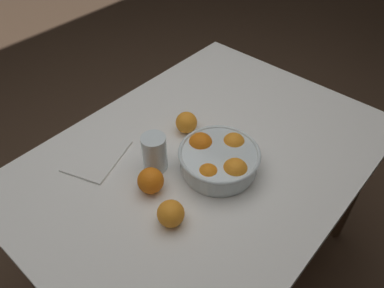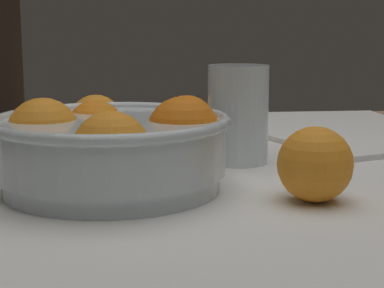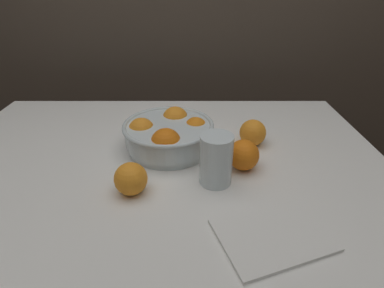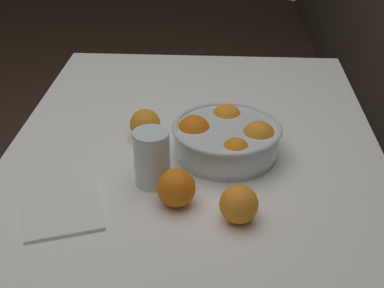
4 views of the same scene
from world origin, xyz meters
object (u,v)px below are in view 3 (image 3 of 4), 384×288
(fruit_bowl, at_px, (170,134))
(juice_glass, at_px, (217,162))
(orange_loose_front, at_px, (245,155))
(orange_loose_aside, at_px, (132,179))
(orange_loose_near_bowl, at_px, (254,133))

(fruit_bowl, distance_m, juice_glass, 0.21)
(orange_loose_front, distance_m, orange_loose_aside, 0.29)
(orange_loose_near_bowl, bearing_deg, orange_loose_front, -109.89)
(juice_glass, height_order, orange_loose_near_bowl, juice_glass)
(juice_glass, distance_m, orange_loose_near_bowl, 0.23)
(juice_glass, bearing_deg, orange_loose_near_bowl, 56.76)
(orange_loose_near_bowl, height_order, orange_loose_aside, orange_loose_near_bowl)
(fruit_bowl, bearing_deg, orange_loose_front, -27.31)
(orange_loose_front, height_order, orange_loose_aside, orange_loose_front)
(orange_loose_aside, bearing_deg, juice_glass, 12.16)
(fruit_bowl, relative_size, orange_loose_front, 3.20)
(orange_loose_front, bearing_deg, fruit_bowl, 152.69)
(juice_glass, distance_m, orange_loose_aside, 0.20)
(orange_loose_aside, bearing_deg, orange_loose_front, 20.31)
(juice_glass, height_order, orange_loose_front, juice_glass)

